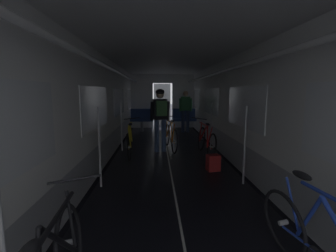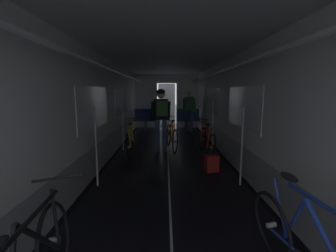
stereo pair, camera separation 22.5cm
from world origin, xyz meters
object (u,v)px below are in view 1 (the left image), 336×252
(bench_seat_far_left, at_px, (142,118))
(bicycle_blue, at_px, (323,250))
(person_cyclist_aisle, at_px, (160,113))
(bicycle_red, at_px, (206,141))
(backpack_on_floor, at_px, (213,163))
(bench_seat_far_right, at_px, (184,118))
(bicycle_yellow, at_px, (130,141))
(bicycle_orange_in_aisle, at_px, (170,136))
(person_standing_near_bench, at_px, (185,109))

(bench_seat_far_left, height_order, bicycle_blue, same)
(person_cyclist_aisle, bearing_deg, bicycle_red, -18.76)
(bench_seat_far_left, relative_size, backpack_on_floor, 2.89)
(bench_seat_far_right, bearing_deg, person_cyclist_aisle, -106.86)
(bench_seat_far_left, relative_size, bicycle_yellow, 0.58)
(bench_seat_far_left, xyz_separation_m, person_cyclist_aisle, (0.72, -3.57, 0.50))
(bench_seat_far_left, relative_size, bicycle_orange_in_aisle, 0.58)
(bicycle_red, bearing_deg, person_cyclist_aisle, 161.24)
(bench_seat_far_right, distance_m, person_cyclist_aisle, 3.76)
(bicycle_orange_in_aisle, relative_size, person_standing_near_bench, 1.00)
(bicycle_red, bearing_deg, bench_seat_far_left, 115.66)
(bicycle_yellow, bearing_deg, bicycle_red, -1.68)
(bench_seat_far_right, xyz_separation_m, bicycle_yellow, (-1.89, -3.91, -0.19))
(bicycle_yellow, height_order, bicycle_blue, bicycle_blue)
(bench_seat_far_left, distance_m, person_cyclist_aisle, 3.67)
(bicycle_blue, distance_m, backpack_on_floor, 3.11)
(bench_seat_far_left, xyz_separation_m, person_standing_near_bench, (1.80, -0.38, 0.41))
(bicycle_red, relative_size, backpack_on_floor, 4.98)
(bicycle_yellow, height_order, person_standing_near_bench, person_standing_near_bench)
(person_cyclist_aisle, distance_m, backpack_on_floor, 2.17)
(bench_seat_far_left, bearing_deg, backpack_on_floor, -70.94)
(backpack_on_floor, bearing_deg, bicycle_yellow, 145.34)
(bench_seat_far_left, height_order, backpack_on_floor, bench_seat_far_left)
(bicycle_red, bearing_deg, person_standing_near_bench, 91.67)
(person_standing_near_bench, bearing_deg, bench_seat_far_left, 168.21)
(bench_seat_far_right, bearing_deg, backpack_on_floor, -89.97)
(person_standing_near_bench, bearing_deg, backpack_on_floor, -90.00)
(bicycle_red, xyz_separation_m, person_cyclist_aisle, (-1.19, 0.40, 0.69))
(bicycle_blue, xyz_separation_m, person_standing_near_bench, (-0.15, 7.94, 0.59))
(bicycle_blue, xyz_separation_m, bicycle_orange_in_aisle, (-0.94, 5.01, 0.00))
(bench_seat_far_left, distance_m, bicycle_blue, 8.55)
(bicycle_yellow, xyz_separation_m, backpack_on_floor, (1.89, -1.31, -0.21))
(bicycle_yellow, bearing_deg, bicycle_blue, -65.16)
(bicycle_blue, bearing_deg, bicycle_yellow, 114.84)
(person_standing_near_bench, xyz_separation_m, backpack_on_floor, (-0.00, -4.84, -0.81))
(bicycle_yellow, relative_size, person_standing_near_bench, 1.00)
(bench_seat_far_left, relative_size, person_cyclist_aisle, 0.57)
(bicycle_orange_in_aisle, xyz_separation_m, person_standing_near_bench, (0.79, 2.93, 0.59))
(bench_seat_far_right, height_order, bicycle_blue, same)
(bench_seat_far_left, bearing_deg, bicycle_yellow, -91.29)
(bench_seat_far_left, distance_m, person_standing_near_bench, 1.89)
(bench_seat_far_left, bearing_deg, person_cyclist_aisle, -78.60)
(bicycle_blue, height_order, backpack_on_floor, bicycle_blue)
(bench_seat_far_left, height_order, bicycle_yellow, bench_seat_far_left)
(person_cyclist_aisle, height_order, backpack_on_floor, person_cyclist_aisle)
(bench_seat_far_left, bearing_deg, bicycle_blue, -76.79)
(person_cyclist_aisle, bearing_deg, person_standing_near_bench, 71.24)
(bench_seat_far_right, height_order, bicycle_red, bicycle_red)
(bicycle_red, height_order, bicycle_orange_in_aisle, bicycle_red)
(bench_seat_far_right, distance_m, bicycle_orange_in_aisle, 3.40)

